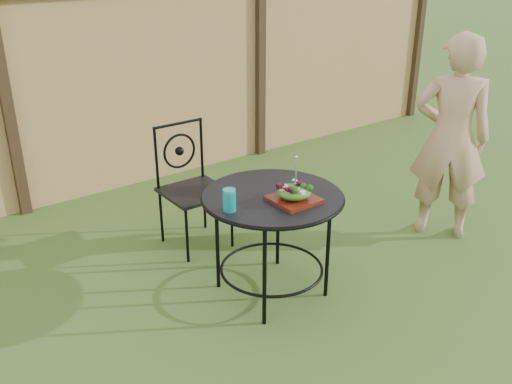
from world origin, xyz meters
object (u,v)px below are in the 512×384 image
patio_chair (191,183)px  salad_plate (294,199)px  patio_table (272,214)px  diner (451,138)px

patio_chair → salad_plate: patio_chair is taller
patio_table → patio_chair: size_ratio=0.97×
salad_plate → patio_table: bearing=105.9°
diner → salad_plate: diner is taller
patio_chair → diner: (1.70, -1.07, 0.31)m
patio_table → diner: size_ratio=0.57×
diner → salad_plate: bearing=51.5°
patio_table → patio_chair: bearing=93.7°
patio_table → salad_plate: bearing=-74.1°
patio_table → diner: 1.66m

